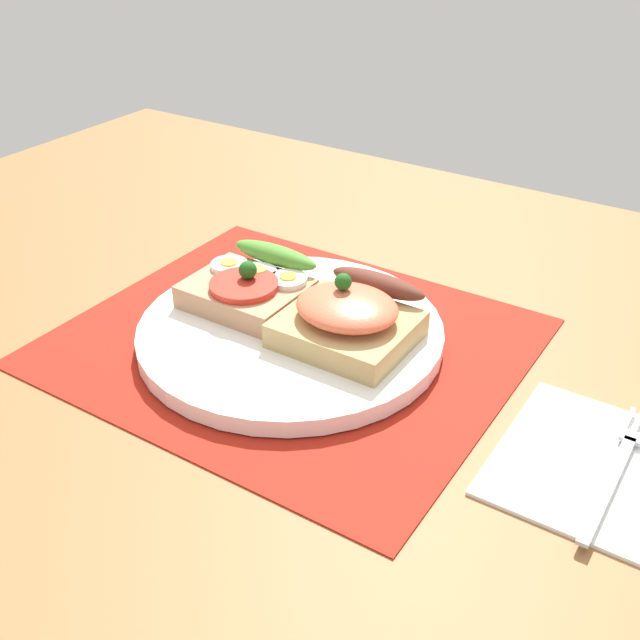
% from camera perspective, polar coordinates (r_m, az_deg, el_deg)
% --- Properties ---
extents(ground_plane, '(1.20, 0.90, 0.03)m').
position_cam_1_polar(ground_plane, '(0.67, -2.15, -2.82)').
color(ground_plane, olive).
extents(placemat, '(0.37, 0.33, 0.00)m').
position_cam_1_polar(placemat, '(0.66, -2.18, -1.57)').
color(placemat, '#A31E12').
rests_on(placemat, ground_plane).
extents(plate, '(0.26, 0.26, 0.01)m').
position_cam_1_polar(plate, '(0.66, -2.20, -0.92)').
color(plate, white).
rests_on(plate, placemat).
extents(sandwich_egg_tomato, '(0.10, 0.10, 0.04)m').
position_cam_1_polar(sandwich_egg_tomato, '(0.68, -5.13, 2.55)').
color(sandwich_egg_tomato, tan).
rests_on(sandwich_egg_tomato, plate).
extents(sandwich_salmon, '(0.10, 0.11, 0.06)m').
position_cam_1_polar(sandwich_salmon, '(0.63, 2.23, 0.25)').
color(sandwich_salmon, tan).
rests_on(sandwich_salmon, plate).
extents(napkin, '(0.14, 0.14, 0.01)m').
position_cam_1_polar(napkin, '(0.57, 20.15, -10.17)').
color(napkin, white).
rests_on(napkin, ground_plane).
extents(fork, '(0.02, 0.15, 0.00)m').
position_cam_1_polar(fork, '(0.56, 21.16, -10.09)').
color(fork, '#B7B7BC').
rests_on(fork, napkin).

